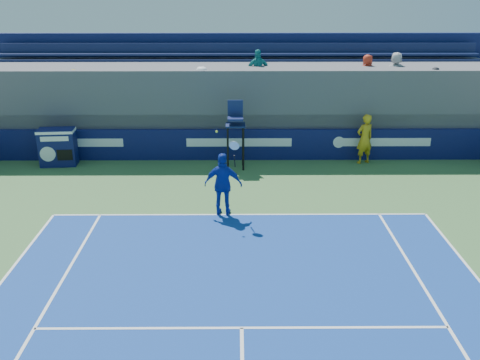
{
  "coord_description": "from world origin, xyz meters",
  "views": [
    {
      "loc": [
        -0.09,
        -2.5,
        6.48
      ],
      "look_at": [
        0.0,
        11.5,
        1.25
      ],
      "focal_mm": 40.0,
      "sensor_mm": 36.0,
      "label": 1
    }
  ],
  "objects_px": {
    "ball_person": "(365,139)",
    "tennis_player": "(223,184)",
    "match_clock": "(58,146)",
    "umpire_chair": "(235,127)"
  },
  "relations": [
    {
      "from": "ball_person",
      "to": "tennis_player",
      "type": "distance_m",
      "value": 6.99
    },
    {
      "from": "umpire_chair",
      "to": "tennis_player",
      "type": "xyz_separation_m",
      "value": [
        -0.35,
        -4.22,
        -0.58
      ]
    },
    {
      "from": "match_clock",
      "to": "tennis_player",
      "type": "bearing_deg",
      "value": -36.13
    },
    {
      "from": "ball_person",
      "to": "tennis_player",
      "type": "height_order",
      "value": "tennis_player"
    },
    {
      "from": "ball_person",
      "to": "match_clock",
      "type": "height_order",
      "value": "ball_person"
    },
    {
      "from": "umpire_chair",
      "to": "tennis_player",
      "type": "relative_size",
      "value": 0.96
    },
    {
      "from": "ball_person",
      "to": "match_clock",
      "type": "distance_m",
      "value": 11.4
    },
    {
      "from": "ball_person",
      "to": "umpire_chair",
      "type": "xyz_separation_m",
      "value": [
        -4.82,
        -0.49,
        0.58
      ]
    },
    {
      "from": "match_clock",
      "to": "umpire_chair",
      "type": "distance_m",
      "value": 6.64
    },
    {
      "from": "ball_person",
      "to": "tennis_player",
      "type": "relative_size",
      "value": 0.73
    }
  ]
}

